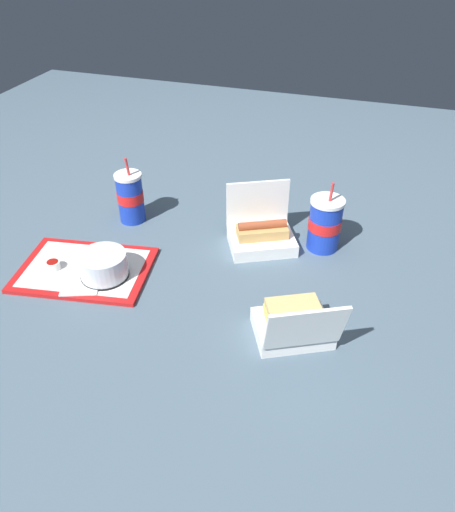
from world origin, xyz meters
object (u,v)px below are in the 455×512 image
object	(u,v)px
clamshell_sandwich_corner	(294,324)
soda_cup_front	(325,224)
soda_cup_corner	(130,197)
cake_container	(104,266)
ketchup_cup	(53,265)
food_tray	(85,269)
plastic_fork	(84,252)
clamshell_hotdog_back	(261,234)

from	to	relation	value
clamshell_sandwich_corner	soda_cup_front	size ratio (longest dim) A/B	1.08
soda_cup_corner	clamshell_sandwich_corner	bearing A→B (deg)	-31.20
soda_cup_corner	soda_cup_front	world-z (taller)	soda_cup_corner
cake_container	ketchup_cup	world-z (taller)	cake_container
ketchup_cup	soda_cup_corner	world-z (taller)	soda_cup_corner
food_tray	plastic_fork	xyz separation A→B (m)	(-0.04, 0.07, 0.01)
clamshell_hotdog_back	plastic_fork	bearing A→B (deg)	-156.17
clamshell_hotdog_back	soda_cup_corner	distance (m)	0.45
soda_cup_corner	soda_cup_front	bearing A→B (deg)	3.02
ketchup_cup	plastic_fork	size ratio (longest dim) A/B	0.36
cake_container	clamshell_sandwich_corner	xyz separation A→B (m)	(0.55, -0.06, -0.00)
soda_cup_corner	ketchup_cup	bearing A→B (deg)	-104.75
food_tray	cake_container	world-z (taller)	cake_container
ketchup_cup	soda_cup_corner	size ratio (longest dim) A/B	0.18
ketchup_cup	soda_cup_front	distance (m)	0.80
soda_cup_front	plastic_fork	bearing A→B (deg)	-158.47
soda_cup_corner	cake_container	bearing A→B (deg)	-77.41
plastic_fork	clamshell_sandwich_corner	bearing A→B (deg)	-46.62
cake_container	ketchup_cup	size ratio (longest dim) A/B	3.38
soda_cup_corner	soda_cup_front	xyz separation A→B (m)	(0.63, 0.03, -0.00)
soda_cup_front	soda_cup_corner	bearing A→B (deg)	-176.98
food_tray	clamshell_sandwich_corner	size ratio (longest dim) A/B	1.66
plastic_fork	soda_cup_front	distance (m)	0.72
food_tray	cake_container	bearing A→B (deg)	-11.70
plastic_fork	clamshell_sandwich_corner	distance (m)	0.68
clamshell_hotdog_back	food_tray	bearing A→B (deg)	-147.93
clamshell_sandwich_corner	clamshell_hotdog_back	bearing A→B (deg)	115.89
plastic_fork	ketchup_cup	bearing A→B (deg)	-147.50
cake_container	soda_cup_front	xyz separation A→B (m)	(0.56, 0.35, 0.04)
food_tray	clamshell_sandwich_corner	distance (m)	0.63
food_tray	plastic_fork	bearing A→B (deg)	121.35
cake_container	soda_cup_corner	xyz separation A→B (m)	(-0.07, 0.31, 0.04)
cake_container	soda_cup_corner	world-z (taller)	soda_cup_corner
cake_container	soda_cup_corner	bearing A→B (deg)	102.59
food_tray	plastic_fork	world-z (taller)	plastic_fork
soda_cup_front	cake_container	bearing A→B (deg)	-148.10
food_tray	clamshell_hotdog_back	size ratio (longest dim) A/B	1.68
cake_container	clamshell_hotdog_back	bearing A→B (deg)	38.48
food_tray	soda_cup_front	distance (m)	0.72
clamshell_hotdog_back	soda_cup_front	world-z (taller)	soda_cup_front
clamshell_hotdog_back	ketchup_cup	bearing A→B (deg)	-149.51
cake_container	plastic_fork	world-z (taller)	cake_container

